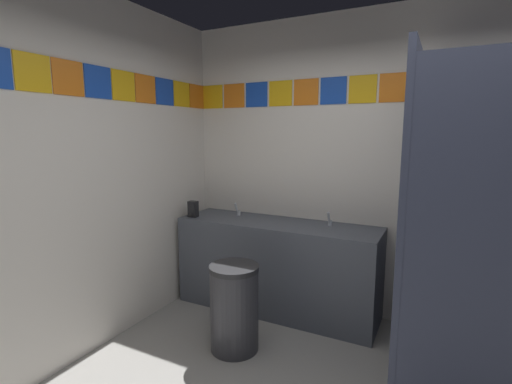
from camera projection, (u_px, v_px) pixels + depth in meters
wall_back at (375, 168)px, 3.35m from camera, size 3.66×0.09×2.77m
wall_side at (56, 178)px, 2.61m from camera, size 0.09×3.51×2.77m
vanity_counter at (277, 265)px, 3.59m from camera, size 1.92×0.56×0.87m
faucet_left at (238, 211)px, 3.81m from camera, size 0.04×0.10×0.14m
faucet_right at (329, 220)px, 3.37m from camera, size 0.04×0.10×0.14m
soap_dispenser at (193, 209)px, 3.75m from camera, size 0.09×0.09×0.16m
stall_divider at (437, 239)px, 2.22m from camera, size 0.92×1.51×2.16m
toilet at (504, 329)px, 2.69m from camera, size 0.39×0.49×0.74m
trash_bin at (234, 307)px, 2.93m from camera, size 0.39×0.39×0.69m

